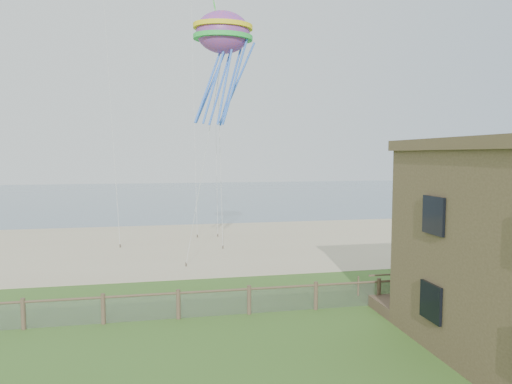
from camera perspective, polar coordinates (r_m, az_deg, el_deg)
The scene contains 6 objects.
ground at distance 14.94m, azimuth 3.57°, elevation -22.60°, with size 160.00×160.00×0.00m, color #3D6322.
sand_beach at distance 35.67m, azimuth -5.47°, elevation -6.41°, with size 72.00×20.00×0.02m, color tan.
ocean at distance 79.21m, azimuth -8.60°, elevation -0.35°, with size 160.00×68.00×0.02m, color slate.
chainlink_fence at distance 20.15m, azimuth -0.87°, elevation -13.53°, with size 36.20×0.20×1.25m, color #4B362A, non-canonical shape.
picnic_table at distance 21.78m, azimuth 19.86°, elevation -12.95°, with size 1.67×1.26×0.70m, color brown, non-canonical shape.
octopus_kite at distance 25.49m, azimuth -4.11°, elevation 15.59°, with size 3.21×2.27×6.61m, color #EB4425, non-canonical shape.
Camera 1 is at (-3.39, -12.84, 6.84)m, focal length 32.00 mm.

